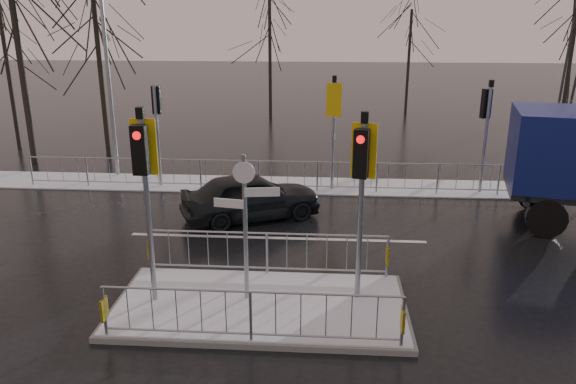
{
  "coord_description": "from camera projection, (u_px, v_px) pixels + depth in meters",
  "views": [
    {
      "loc": [
        1.3,
        -10.21,
        5.84
      ],
      "look_at": [
        0.41,
        2.31,
        1.8
      ],
      "focal_mm": 35.0,
      "sensor_mm": 36.0,
      "label": 1
    }
  ],
  "objects": [
    {
      "name": "tree_far_c",
      "position": [
        575.0,
        26.0,
        28.99
      ],
      "size": [
        4.0,
        4.0,
        7.55
      ],
      "color": "black",
      "rests_on": "ground"
    },
    {
      "name": "far_kerb_fixtures",
      "position": [
        297.0,
        162.0,
        18.92
      ],
      "size": [
        18.0,
        0.65,
        3.83
      ],
      "color": "gray",
      "rests_on": "ground"
    },
    {
      "name": "snow_verge",
      "position": [
        289.0,
        185.0,
        19.73
      ],
      "size": [
        30.0,
        2.0,
        0.04
      ],
      "primitive_type": "cube",
      "color": "white",
      "rests_on": "ground"
    },
    {
      "name": "tree_far_a",
      "position": [
        270.0,
        31.0,
        31.11
      ],
      "size": [
        3.75,
        3.75,
        7.08
      ],
      "color": "black",
      "rests_on": "ground"
    },
    {
      "name": "car_far_lane",
      "position": [
        251.0,
        196.0,
        16.42
      ],
      "size": [
        4.37,
        3.17,
        1.38
      ],
      "primitive_type": "imported",
      "rotation": [
        0.0,
        0.0,
        2.0
      ],
      "color": "black",
      "rests_on": "ground"
    },
    {
      "name": "street_lamp_left",
      "position": [
        108.0,
        52.0,
        19.64
      ],
      "size": [
        1.25,
        0.18,
        8.2
      ],
      "color": "gray",
      "rests_on": "ground"
    },
    {
      "name": "traffic_island",
      "position": [
        259.0,
        292.0,
        11.46
      ],
      "size": [
        6.0,
        3.04,
        4.15
      ],
      "color": "slate",
      "rests_on": "ground"
    },
    {
      "name": "lane_markings",
      "position": [
        258.0,
        317.0,
        11.25
      ],
      "size": [
        8.0,
        11.38,
        0.01
      ],
      "color": "silver",
      "rests_on": "ground"
    },
    {
      "name": "tree_near_b",
      "position": [
        96.0,
        30.0,
        22.4
      ],
      "size": [
        4.0,
        4.0,
        7.55
      ],
      "color": "black",
      "rests_on": "ground"
    },
    {
      "name": "tree_near_a",
      "position": [
        12.0,
        4.0,
        20.85
      ],
      "size": [
        4.75,
        4.75,
        8.97
      ],
      "color": "black",
      "rests_on": "ground"
    },
    {
      "name": "tree_far_b",
      "position": [
        410.0,
        41.0,
        32.67
      ],
      "size": [
        3.25,
        3.25,
        6.14
      ],
      "color": "black",
      "rests_on": "ground"
    },
    {
      "name": "ground",
      "position": [
        260.0,
        309.0,
        11.57
      ],
      "size": [
        120.0,
        120.0,
        0.0
      ],
      "primitive_type": "plane",
      "color": "black",
      "rests_on": "ground"
    },
    {
      "name": "tree_near_c",
      "position": [
        4.0,
        45.0,
        23.85
      ],
      "size": [
        3.5,
        3.5,
        6.61
      ],
      "color": "black",
      "rests_on": "ground"
    }
  ]
}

